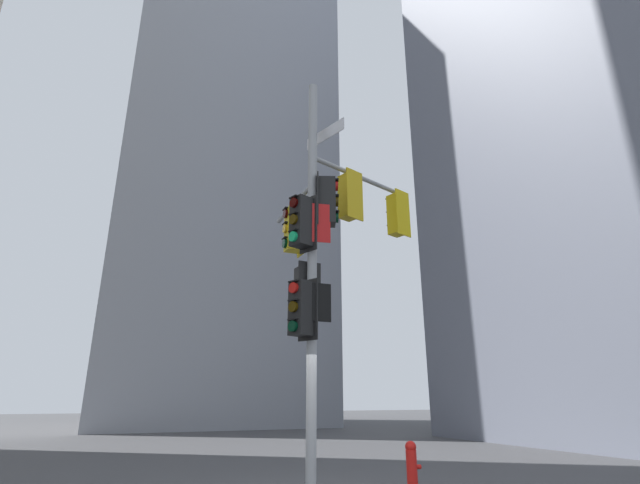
# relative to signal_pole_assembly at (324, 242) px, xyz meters

# --- Properties ---
(building_mid_block) EXTENTS (14.90, 14.90, 38.65)m
(building_mid_block) POSITION_rel_signal_pole_assembly_xyz_m (2.48, 27.36, 14.53)
(building_mid_block) COLOR #9399A3
(building_mid_block) RESTS_ON ground
(signal_pole_assembly) EXTENTS (3.37, 2.73, 8.32)m
(signal_pole_assembly) POSITION_rel_signal_pole_assembly_xyz_m (0.00, 0.00, 0.00)
(signal_pole_assembly) COLOR #9EA0A3
(signal_pole_assembly) RESTS_ON ground
(fire_hydrant) EXTENTS (0.33, 0.23, 0.91)m
(fire_hydrant) POSITION_rel_signal_pole_assembly_xyz_m (2.24, 0.65, -4.32)
(fire_hydrant) COLOR red
(fire_hydrant) RESTS_ON ground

